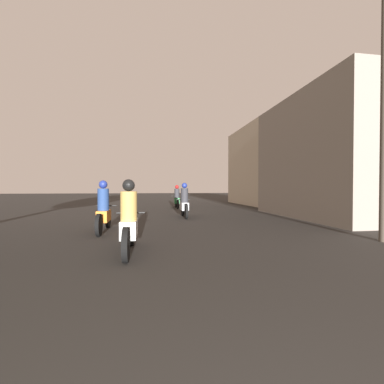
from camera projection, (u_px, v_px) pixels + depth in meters
motorcycle_white at (129, 223)px, 5.10m from camera, size 0.60×1.94×1.47m
motorcycle_orange at (104, 211)px, 7.55m from camera, size 0.60×2.08×1.52m
motorcycle_silver at (184, 204)px, 11.21m from camera, size 0.60×1.92×1.51m
motorcycle_green at (177, 199)px, 16.28m from camera, size 0.60×1.90×1.46m
building_right_near at (353, 158)px, 11.42m from camera, size 5.91×6.86×5.27m
building_right_far at (276, 166)px, 19.94m from camera, size 5.50×7.45×5.91m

